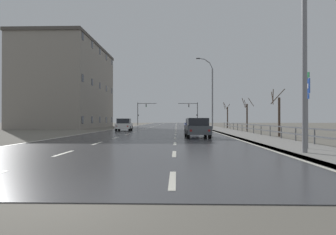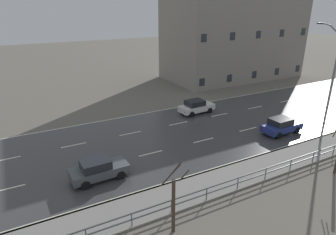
{
  "view_description": "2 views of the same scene",
  "coord_description": "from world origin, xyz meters",
  "px_view_note": "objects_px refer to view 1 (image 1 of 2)",
  "views": [
    {
      "loc": [
        2.43,
        -5.14,
        1.46
      ],
      "look_at": [
        0.61,
        58.66,
        1.87
      ],
      "focal_mm": 32.16,
      "sensor_mm": 36.0,
      "label": 1
    },
    {
      "loc": [
        22.71,
        14.3,
        11.92
      ],
      "look_at": [
        0.0,
        26.51,
        1.95
      ],
      "focal_mm": 31.85,
      "sensor_mm": 36.0,
      "label": 2
    }
  ],
  "objects_px": {
    "traffic_signal_left": "(141,110)",
    "car_mid_centre": "(124,125)",
    "brick_building": "(69,87)",
    "car_near_left": "(197,128)",
    "traffic_signal_right": "(194,110)",
    "highway_sign": "(307,101)",
    "street_lamp_foreground": "(300,17)",
    "street_lamp_midground": "(211,94)",
    "car_far_right": "(192,124)"
  },
  "relations": [
    {
      "from": "car_mid_centre",
      "to": "car_far_right",
      "type": "distance_m",
      "value": 9.61
    },
    {
      "from": "traffic_signal_right",
      "to": "traffic_signal_left",
      "type": "xyz_separation_m",
      "value": [
        -13.94,
        0.88,
        0.04
      ]
    },
    {
      "from": "traffic_signal_right",
      "to": "brick_building",
      "type": "bearing_deg",
      "value": -132.74
    },
    {
      "from": "car_near_left",
      "to": "traffic_signal_right",
      "type": "bearing_deg",
      "value": 85.24
    },
    {
      "from": "highway_sign",
      "to": "car_far_right",
      "type": "xyz_separation_m",
      "value": [
        -3.89,
        27.79,
        -1.52
      ]
    },
    {
      "from": "street_lamp_midground",
      "to": "car_mid_centre",
      "type": "height_order",
      "value": "street_lamp_midground"
    },
    {
      "from": "highway_sign",
      "to": "car_near_left",
      "type": "height_order",
      "value": "highway_sign"
    },
    {
      "from": "highway_sign",
      "to": "car_near_left",
      "type": "relative_size",
      "value": 0.87
    },
    {
      "from": "car_near_left",
      "to": "street_lamp_midground",
      "type": "bearing_deg",
      "value": 78.49
    },
    {
      "from": "traffic_signal_right",
      "to": "car_mid_centre",
      "type": "bearing_deg",
      "value": -105.14
    },
    {
      "from": "street_lamp_foreground",
      "to": "highway_sign",
      "type": "relative_size",
      "value": 3.18
    },
    {
      "from": "car_near_left",
      "to": "brick_building",
      "type": "xyz_separation_m",
      "value": [
        -20.88,
        29.15,
        6.52
      ]
    },
    {
      "from": "street_lamp_foreground",
      "to": "street_lamp_midground",
      "type": "distance_m",
      "value": 31.18
    },
    {
      "from": "street_lamp_midground",
      "to": "car_near_left",
      "type": "height_order",
      "value": "street_lamp_midground"
    },
    {
      "from": "car_near_left",
      "to": "brick_building",
      "type": "bearing_deg",
      "value": 123.87
    },
    {
      "from": "street_lamp_midground",
      "to": "car_far_right",
      "type": "bearing_deg",
      "value": -149.5
    },
    {
      "from": "street_lamp_foreground",
      "to": "car_near_left",
      "type": "xyz_separation_m",
      "value": [
        -3.35,
        11.56,
        -4.79
      ]
    },
    {
      "from": "street_lamp_foreground",
      "to": "car_mid_centre",
      "type": "xyz_separation_m",
      "value": [
        -11.58,
        25.29,
        -4.79
      ]
    },
    {
      "from": "street_lamp_midground",
      "to": "traffic_signal_left",
      "type": "bearing_deg",
      "value": 111.75
    },
    {
      "from": "car_mid_centre",
      "to": "brick_building",
      "type": "relative_size",
      "value": 0.19
    },
    {
      "from": "car_near_left",
      "to": "car_far_right",
      "type": "distance_m",
      "value": 17.89
    },
    {
      "from": "traffic_signal_right",
      "to": "car_mid_centre",
      "type": "relative_size",
      "value": 1.41
    },
    {
      "from": "car_near_left",
      "to": "car_far_right",
      "type": "xyz_separation_m",
      "value": [
        0.43,
        17.88,
        0.0
      ]
    },
    {
      "from": "street_lamp_foreground",
      "to": "traffic_signal_left",
      "type": "bearing_deg",
      "value": 102.07
    },
    {
      "from": "highway_sign",
      "to": "car_far_right",
      "type": "height_order",
      "value": "highway_sign"
    },
    {
      "from": "highway_sign",
      "to": "brick_building",
      "type": "relative_size",
      "value": 0.16
    },
    {
      "from": "street_lamp_foreground",
      "to": "street_lamp_midground",
      "type": "relative_size",
      "value": 1.11
    },
    {
      "from": "street_lamp_midground",
      "to": "traffic_signal_right",
      "type": "height_order",
      "value": "street_lamp_midground"
    },
    {
      "from": "street_lamp_midground",
      "to": "car_near_left",
      "type": "relative_size",
      "value": 2.5
    },
    {
      "from": "street_lamp_midground",
      "to": "traffic_signal_left",
      "type": "xyz_separation_m",
      "value": [
        -14.42,
        36.14,
        -1.15
      ]
    },
    {
      "from": "street_lamp_foreground",
      "to": "car_far_right",
      "type": "bearing_deg",
      "value": 95.66
    },
    {
      "from": "car_near_left",
      "to": "car_far_right",
      "type": "height_order",
      "value": "same"
    },
    {
      "from": "traffic_signal_left",
      "to": "car_mid_centre",
      "type": "bearing_deg",
      "value": -86.17
    },
    {
      "from": "street_lamp_midground",
      "to": "car_mid_centre",
      "type": "relative_size",
      "value": 2.48
    },
    {
      "from": "street_lamp_midground",
      "to": "traffic_signal_left",
      "type": "height_order",
      "value": "street_lamp_midground"
    },
    {
      "from": "car_far_right",
      "to": "car_near_left",
      "type": "bearing_deg",
      "value": -92.75
    },
    {
      "from": "traffic_signal_left",
      "to": "car_near_left",
      "type": "bearing_deg",
      "value": -78.79
    },
    {
      "from": "car_mid_centre",
      "to": "car_near_left",
      "type": "bearing_deg",
      "value": -62.13
    },
    {
      "from": "traffic_signal_left",
      "to": "brick_building",
      "type": "bearing_deg",
      "value": -110.28
    },
    {
      "from": "car_mid_centre",
      "to": "brick_building",
      "type": "bearing_deg",
      "value": 126.28
    },
    {
      "from": "street_lamp_foreground",
      "to": "highway_sign",
      "type": "height_order",
      "value": "street_lamp_foreground"
    },
    {
      "from": "traffic_signal_right",
      "to": "street_lamp_midground",
      "type": "bearing_deg",
      "value": -89.22
    },
    {
      "from": "street_lamp_midground",
      "to": "brick_building",
      "type": "xyz_separation_m",
      "value": [
        -24.25,
        9.53,
        2.24
      ]
    },
    {
      "from": "traffic_signal_left",
      "to": "car_near_left",
      "type": "height_order",
      "value": "traffic_signal_left"
    },
    {
      "from": "traffic_signal_left",
      "to": "car_mid_centre",
      "type": "height_order",
      "value": "traffic_signal_left"
    },
    {
      "from": "street_lamp_foreground",
      "to": "car_far_right",
      "type": "relative_size",
      "value": 2.78
    },
    {
      "from": "brick_building",
      "to": "street_lamp_foreground",
      "type": "bearing_deg",
      "value": -59.24
    },
    {
      "from": "street_lamp_midground",
      "to": "brick_building",
      "type": "relative_size",
      "value": 0.46
    },
    {
      "from": "street_lamp_midground",
      "to": "traffic_signal_right",
      "type": "relative_size",
      "value": 1.76
    },
    {
      "from": "street_lamp_midground",
      "to": "car_near_left",
      "type": "distance_m",
      "value": 20.36
    }
  ]
}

